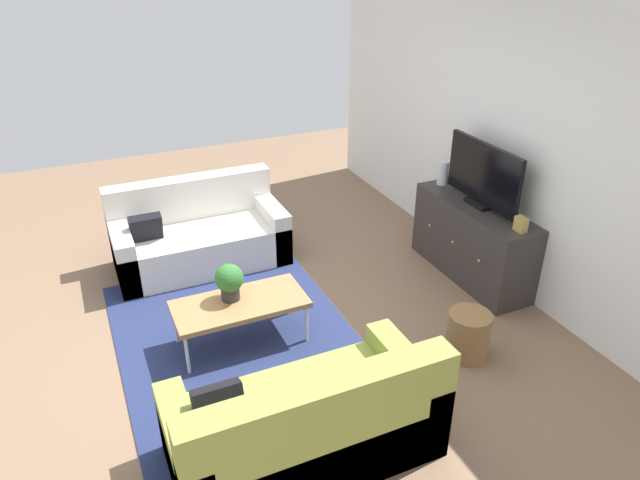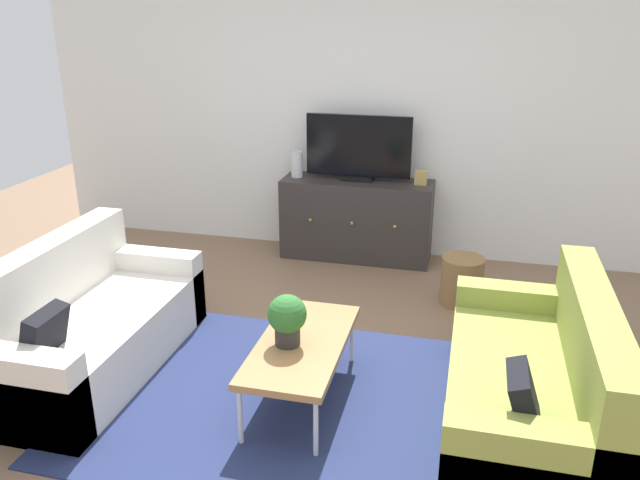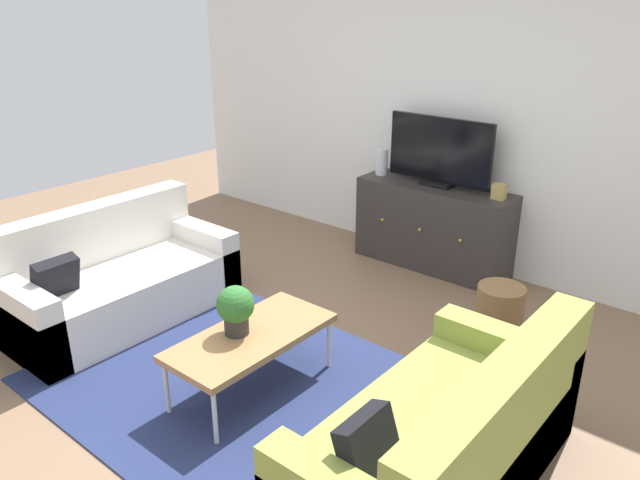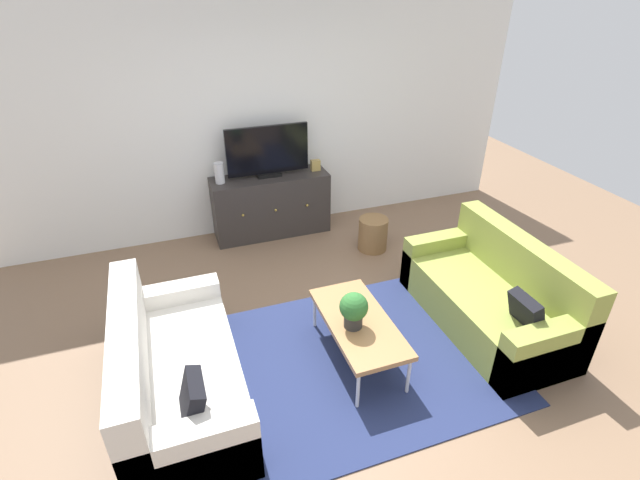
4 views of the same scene
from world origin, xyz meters
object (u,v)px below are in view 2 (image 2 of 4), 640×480
(couch_left_side, at_px, (81,329))
(wicker_basket, at_px, (462,281))
(coffee_table, at_px, (302,346))
(mantel_clock, at_px, (421,178))
(flat_screen_tv, at_px, (359,148))
(potted_plant, at_px, (288,318))
(glass_vase, at_px, (297,164))
(tv_console, at_px, (357,219))
(couch_right_side, at_px, (540,389))

(couch_left_side, distance_m, wicker_basket, 2.88)
(couch_left_side, bearing_deg, coffee_table, -0.51)
(coffee_table, height_order, mantel_clock, mantel_clock)
(coffee_table, xyz_separation_m, flat_screen_tv, (-0.12, 2.41, 0.68))
(couch_left_side, distance_m, coffee_table, 1.51)
(potted_plant, xyz_separation_m, flat_screen_tv, (-0.06, 2.46, 0.48))
(potted_plant, xyz_separation_m, mantel_clock, (0.52, 2.44, 0.25))
(glass_vase, bearing_deg, coffee_table, -73.59)
(potted_plant, relative_size, flat_screen_tv, 0.32)
(wicker_basket, bearing_deg, tv_console, 142.22)
(couch_right_side, xyz_separation_m, tv_console, (-1.49, 2.37, 0.10))
(couch_right_side, height_order, tv_console, couch_right_side)
(couch_left_side, relative_size, couch_right_side, 1.00)
(couch_left_side, bearing_deg, couch_right_side, 0.00)
(couch_left_side, relative_size, tv_console, 1.20)
(couch_right_side, relative_size, wicker_basket, 4.30)
(glass_vase, distance_m, wicker_basket, 1.91)
(couch_left_side, height_order, glass_vase, glass_vase)
(coffee_table, height_order, wicker_basket, coffee_table)
(couch_left_side, distance_m, couch_right_side, 2.87)
(potted_plant, height_order, mantel_clock, mantel_clock)
(wicker_basket, bearing_deg, flat_screen_tv, 141.52)
(tv_console, bearing_deg, couch_right_side, -57.93)
(couch_right_side, bearing_deg, tv_console, 122.07)
(flat_screen_tv, bearing_deg, mantel_clock, -1.98)
(mantel_clock, bearing_deg, couch_left_side, -129.58)
(glass_vase, relative_size, wicker_basket, 0.62)
(coffee_table, xyz_separation_m, glass_vase, (-0.70, 2.39, 0.51))
(potted_plant, relative_size, mantel_clock, 2.39)
(coffee_table, relative_size, mantel_clock, 8.21)
(tv_console, bearing_deg, glass_vase, 180.00)
(glass_vase, bearing_deg, flat_screen_tv, 1.98)
(flat_screen_tv, bearing_deg, couch_right_side, -58.15)
(coffee_table, distance_m, glass_vase, 2.54)
(couch_left_side, bearing_deg, tv_console, 59.77)
(coffee_table, height_order, flat_screen_tv, flat_screen_tv)
(couch_left_side, distance_m, glass_vase, 2.58)
(glass_vase, bearing_deg, mantel_clock, 0.00)
(tv_console, xyz_separation_m, mantel_clock, (0.58, 0.00, 0.44))
(couch_right_side, xyz_separation_m, coffee_table, (-1.36, -0.01, 0.09))
(couch_left_side, bearing_deg, wicker_basket, 33.46)
(flat_screen_tv, bearing_deg, couch_left_side, -120.02)
(couch_left_side, bearing_deg, mantel_clock, 50.42)
(couch_left_side, xyz_separation_m, wicker_basket, (2.40, 1.59, -0.08))
(couch_right_side, xyz_separation_m, flat_screen_tv, (-1.49, 2.39, 0.78))
(tv_console, relative_size, mantel_clock, 10.76)
(flat_screen_tv, bearing_deg, coffee_table, -87.06)
(couch_left_side, distance_m, mantel_clock, 3.13)
(mantel_clock, relative_size, wicker_basket, 0.33)
(couch_right_side, bearing_deg, flat_screen_tv, 121.85)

